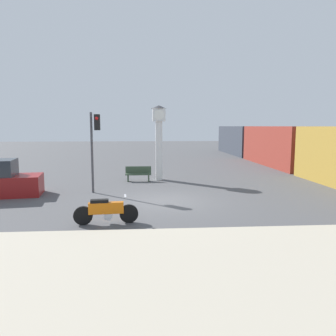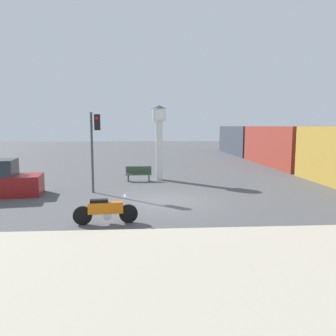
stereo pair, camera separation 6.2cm
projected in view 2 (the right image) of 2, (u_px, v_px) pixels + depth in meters
ground_plane at (164, 201)px, 14.98m from camera, size 120.00×120.00×0.00m
sidewalk_strip at (181, 270)px, 7.74m from camera, size 36.00×6.00×0.10m
motorcycle at (105, 210)px, 11.49m from camera, size 2.25×0.49×0.99m
clock_tower at (159, 131)px, 20.62m from camera, size 0.95×0.95×4.71m
freight_train at (279, 146)px, 28.81m from camera, size 2.80×34.69×3.40m
traffic_light at (95, 138)px, 16.61m from camera, size 0.50×0.35×4.11m
bench at (139, 173)px, 20.41m from camera, size 1.60×0.44×0.92m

